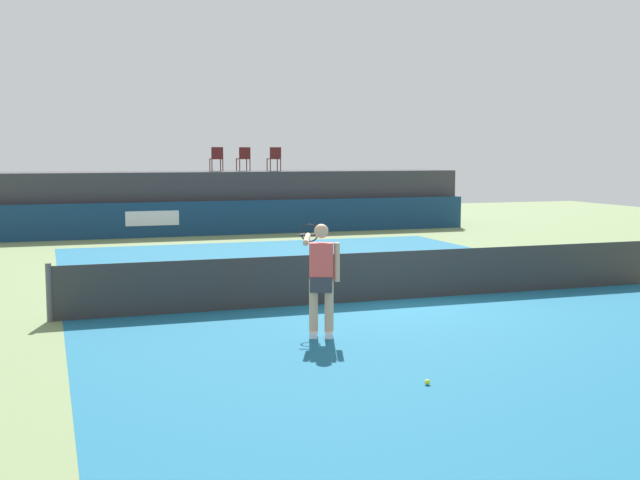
{
  "coord_description": "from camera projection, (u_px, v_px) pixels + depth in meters",
  "views": [
    {
      "loc": [
        -6.19,
        -14.17,
        2.83
      ],
      "look_at": [
        -0.67,
        2.0,
        1.0
      ],
      "focal_mm": 45.08,
      "sensor_mm": 36.0,
      "label": 1
    }
  ],
  "objects": [
    {
      "name": "spectator_platform",
      "position": [
        222.0,
        201.0,
        29.9
      ],
      "size": [
        18.0,
        2.8,
        2.2
      ],
      "primitive_type": "cube",
      "color": "#38383D",
      "rests_on": "ground"
    },
    {
      "name": "tennis_net",
      "position": [
        386.0,
        276.0,
        15.57
      ],
      "size": [
        12.4,
        0.02,
        0.95
      ],
      "primitive_type": "cube",
      "color": "#2D2D2D",
      "rests_on": "ground"
    },
    {
      "name": "tennis_player",
      "position": [
        321.0,
        276.0,
        12.38
      ],
      "size": [
        0.56,
        1.25,
        1.77
      ],
      "color": "white",
      "rests_on": "court_inner"
    },
    {
      "name": "sponsor_wall",
      "position": [
        232.0,
        218.0,
        28.26
      ],
      "size": [
        18.0,
        0.22,
        1.2
      ],
      "color": "navy",
      "rests_on": "ground"
    },
    {
      "name": "spectator_chair_far_left",
      "position": [
        217.0,
        158.0,
        29.65
      ],
      "size": [
        0.44,
        0.44,
        0.89
      ],
      "color": "#561919",
      "rests_on": "spectator_platform"
    },
    {
      "name": "ground_plane",
      "position": [
        333.0,
        278.0,
        18.44
      ],
      "size": [
        48.0,
        48.0,
        0.0
      ],
      "primitive_type": "plane",
      "color": "#6B7F51"
    },
    {
      "name": "court_inner",
      "position": [
        386.0,
        300.0,
        15.62
      ],
      "size": [
        12.0,
        22.0,
        0.0
      ],
      "primitive_type": "cube",
      "color": "#16597A",
      "rests_on": "ground"
    },
    {
      "name": "net_post_near",
      "position": [
        49.0,
        293.0,
        13.58
      ],
      "size": [
        0.1,
        0.1,
        1.0
      ],
      "primitive_type": "cylinder",
      "color": "#4C4C51",
      "rests_on": "ground"
    },
    {
      "name": "spectator_chair_center",
      "position": [
        274.0,
        158.0,
        30.12
      ],
      "size": [
        0.46,
        0.46,
        0.89
      ],
      "color": "#561919",
      "rests_on": "spectator_platform"
    },
    {
      "name": "tennis_ball",
      "position": [
        427.0,
        382.0,
        9.88
      ],
      "size": [
        0.07,
        0.07,
        0.07
      ],
      "primitive_type": "sphere",
      "color": "#D8EA33",
      "rests_on": "court_inner"
    },
    {
      "name": "spectator_chair_left",
      "position": [
        244.0,
        158.0,
        30.19
      ],
      "size": [
        0.47,
        0.47,
        0.89
      ],
      "color": "#561919",
      "rests_on": "spectator_platform"
    }
  ]
}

